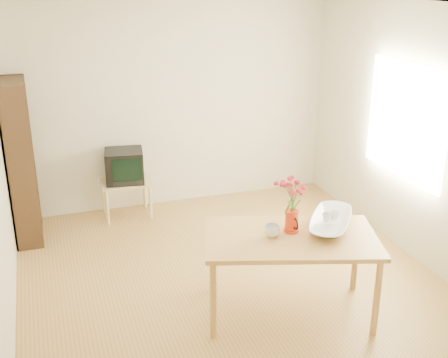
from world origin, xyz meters
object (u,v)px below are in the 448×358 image
object	(u,v)px
pitcher	(291,222)
bowl	(332,201)
television	(124,165)
table	(291,244)
mug	(272,231)

from	to	relation	value
pitcher	bowl	xyz separation A→B (m)	(0.38, -0.01, 0.15)
bowl	television	size ratio (longest dim) A/B	1.00
table	mug	bearing A→B (deg)	178.94
mug	television	xyz separation A→B (m)	(-0.86, 2.49, -0.14)
table	pitcher	distance (m)	0.19
pitcher	mug	world-z (taller)	pitcher
pitcher	bowl	world-z (taller)	bowl
table	bowl	bearing A→B (deg)	28.17
mug	television	world-z (taller)	mug
mug	television	distance (m)	2.64
table	television	xyz separation A→B (m)	(-1.01, 2.54, -0.01)
pitcher	mug	xyz separation A→B (m)	(-0.19, -0.04, -0.04)
pitcher	mug	size ratio (longest dim) A/B	1.57
bowl	television	world-z (taller)	bowl
mug	bowl	distance (m)	0.60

